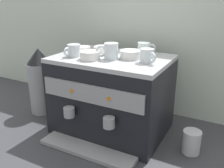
% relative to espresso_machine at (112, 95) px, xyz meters
% --- Properties ---
extents(ground_plane, '(4.00, 4.00, 0.00)m').
position_rel_espresso_machine_xyz_m(ground_plane, '(0.00, 0.00, -0.21)').
color(ground_plane, '#38383D').
extents(tiled_backsplash_wall, '(2.80, 0.03, 0.90)m').
position_rel_espresso_machine_xyz_m(tiled_backsplash_wall, '(0.00, 0.37, 0.24)').
color(tiled_backsplash_wall, silver).
rests_on(tiled_backsplash_wall, ground_plane).
extents(espresso_machine, '(0.60, 0.54, 0.43)m').
position_rel_espresso_machine_xyz_m(espresso_machine, '(0.00, 0.00, 0.00)').
color(espresso_machine, black).
rests_on(espresso_machine, ground_plane).
extents(ceramic_cup_0, '(0.09, 0.08, 0.07)m').
position_rel_espresso_machine_xyz_m(ceramic_cup_0, '(0.14, 0.12, 0.25)').
color(ceramic_cup_0, silver).
rests_on(ceramic_cup_0, espresso_machine).
extents(ceramic_cup_1, '(0.09, 0.08, 0.07)m').
position_rel_espresso_machine_xyz_m(ceramic_cup_1, '(0.21, -0.02, 0.25)').
color(ceramic_cup_1, silver).
rests_on(ceramic_cup_1, espresso_machine).
extents(ceramic_cup_2, '(0.07, 0.10, 0.06)m').
position_rel_espresso_machine_xyz_m(ceramic_cup_2, '(-0.18, -0.09, 0.25)').
color(ceramic_cup_2, silver).
rests_on(ceramic_cup_2, espresso_machine).
extents(ceramic_cup_3, '(0.11, 0.08, 0.08)m').
position_rel_espresso_machine_xyz_m(ceramic_cup_3, '(0.02, -0.05, 0.26)').
color(ceramic_cup_3, silver).
rests_on(ceramic_cup_3, espresso_machine).
extents(ceramic_bowl_0, '(0.11, 0.11, 0.04)m').
position_rel_espresso_machine_xyz_m(ceramic_bowl_0, '(0.10, 0.01, 0.24)').
color(ceramic_bowl_0, white).
rests_on(ceramic_bowl_0, espresso_machine).
extents(ceramic_bowl_1, '(0.11, 0.11, 0.04)m').
position_rel_espresso_machine_xyz_m(ceramic_bowl_1, '(-0.08, 0.05, 0.24)').
color(ceramic_bowl_1, white).
rests_on(ceramic_bowl_1, espresso_machine).
extents(ceramic_bowl_2, '(0.10, 0.10, 0.04)m').
position_rel_espresso_machine_xyz_m(ceramic_bowl_2, '(-0.07, -0.10, 0.24)').
color(ceramic_bowl_2, white).
rests_on(ceramic_bowl_2, espresso_machine).
extents(ceramic_bowl_3, '(0.09, 0.09, 0.04)m').
position_rel_espresso_machine_xyz_m(ceramic_bowl_3, '(-0.19, 0.01, 0.23)').
color(ceramic_bowl_3, white).
rests_on(ceramic_bowl_3, espresso_machine).
extents(coffee_grinder, '(0.16, 0.16, 0.43)m').
position_rel_espresso_machine_xyz_m(coffee_grinder, '(-0.52, -0.01, -0.00)').
color(coffee_grinder, '#939399').
rests_on(coffee_grinder, ground_plane).
extents(milk_pitcher, '(0.09, 0.09, 0.12)m').
position_rel_espresso_machine_xyz_m(milk_pitcher, '(0.46, -0.02, -0.16)').
color(milk_pitcher, '#B7B7BC').
rests_on(milk_pitcher, ground_plane).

